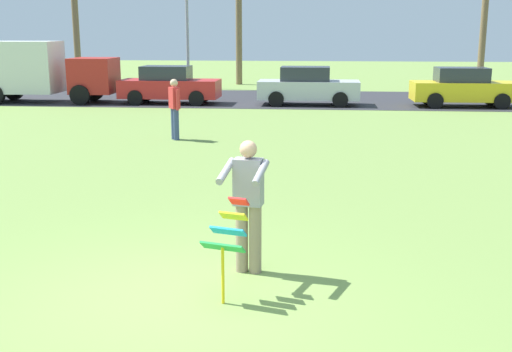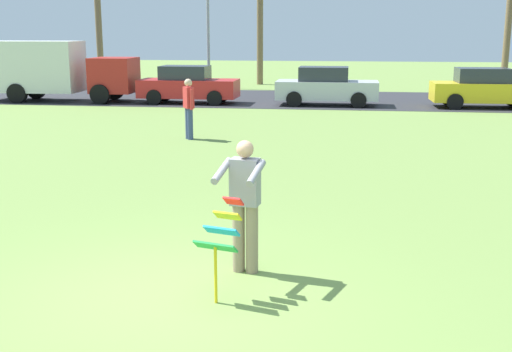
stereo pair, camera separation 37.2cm
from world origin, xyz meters
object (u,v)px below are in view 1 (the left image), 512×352
(parked_car_yellow, at_px, (463,88))
(person_walker_near, at_px, (175,107))
(person_kite_flyer, at_px, (248,201))
(parked_car_red, at_px, (169,85))
(parked_truck_red_cab, at_px, (29,70))
(parked_car_silver, at_px, (308,87))
(kite_held, at_px, (228,235))
(streetlight_pole, at_px, (187,13))

(parked_car_yellow, bearing_deg, person_walker_near, -137.64)
(person_kite_flyer, distance_m, parked_car_red, 19.95)
(person_kite_flyer, relative_size, parked_car_yellow, 0.41)
(parked_truck_red_cab, distance_m, parked_car_yellow, 18.45)
(parked_car_yellow, relative_size, person_walker_near, 2.45)
(parked_truck_red_cab, distance_m, parked_car_red, 6.21)
(parked_car_silver, bearing_deg, kite_held, -91.63)
(person_kite_flyer, relative_size, streetlight_pole, 0.25)
(streetlight_pole, bearing_deg, person_walker_near, -79.97)
(parked_truck_red_cab, height_order, parked_car_yellow, parked_truck_red_cab)
(kite_held, relative_size, person_walker_near, 0.67)
(kite_held, distance_m, parked_car_yellow, 21.18)
(kite_held, xyz_separation_m, parked_car_yellow, (6.92, 20.02, -0.00))
(kite_held, relative_size, parked_car_red, 0.27)
(parked_car_silver, bearing_deg, person_kite_flyer, -91.29)
(parked_car_red, distance_m, person_walker_near, 9.39)
(parked_truck_red_cab, xyz_separation_m, person_walker_near, (8.45, -9.11, -0.48))
(parked_car_red, relative_size, parked_car_silver, 1.00)
(person_kite_flyer, relative_size, parked_truck_red_cab, 0.26)
(streetlight_pole, bearing_deg, kite_held, -77.71)
(streetlight_pole, bearing_deg, parked_car_red, -84.86)
(kite_held, distance_m, parked_truck_red_cab, 23.11)
(parked_car_silver, bearing_deg, parked_truck_red_cab, 180.00)
(kite_held, xyz_separation_m, parked_car_red, (-5.34, 20.02, -0.00))
(kite_held, relative_size, parked_truck_red_cab, 0.17)
(parked_car_red, relative_size, parked_car_yellow, 1.00)
(person_kite_flyer, distance_m, streetlight_pole, 27.72)
(parked_car_silver, xyz_separation_m, parked_car_yellow, (6.35, -0.00, 0.00))
(kite_held, distance_m, streetlight_pole, 28.52)
(parked_car_red, xyz_separation_m, parked_car_silver, (5.91, -0.00, 0.00))
(parked_car_silver, bearing_deg, parked_car_red, 180.00)
(person_walker_near, bearing_deg, person_kite_flyer, -72.37)
(parked_car_silver, bearing_deg, person_walker_near, -111.76)
(person_kite_flyer, distance_m, parked_car_silver, 19.19)
(parked_truck_red_cab, bearing_deg, parked_car_yellow, -0.00)
(person_kite_flyer, bearing_deg, parked_car_silver, 88.71)
(kite_held, bearing_deg, parked_car_red, 104.94)
(streetlight_pole, distance_m, person_walker_near, 17.31)
(kite_held, height_order, parked_car_silver, parked_car_silver)
(parked_car_red, xyz_separation_m, parked_car_yellow, (12.26, -0.00, 0.00))
(parked_truck_red_cab, bearing_deg, person_walker_near, -47.14)
(parked_car_red, height_order, person_walker_near, person_walker_near)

